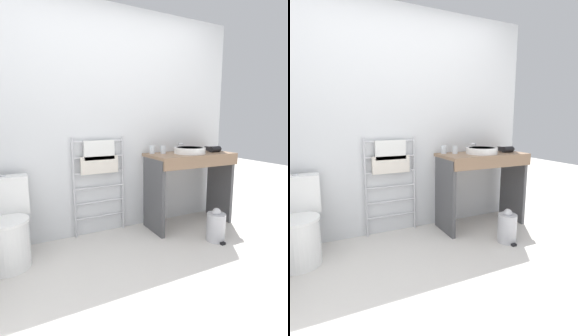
# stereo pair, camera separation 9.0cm
# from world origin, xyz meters

# --- Properties ---
(ground_plane) EXTENTS (12.00, 12.00, 0.00)m
(ground_plane) POSITION_xyz_m (0.00, 0.00, 0.00)
(ground_plane) COLOR silver
(wall_back) EXTENTS (3.10, 0.12, 2.48)m
(wall_back) POSITION_xyz_m (0.00, 1.50, 1.24)
(wall_back) COLOR silver
(wall_back) RESTS_ON ground_plane
(toilet) EXTENTS (0.41, 0.51, 0.78)m
(toilet) POSITION_xyz_m (-1.13, 1.14, 0.33)
(toilet) COLOR white
(toilet) RESTS_ON ground_plane
(towel_radiator) EXTENTS (0.58, 0.06, 1.09)m
(towel_radiator) POSITION_xyz_m (-0.19, 1.39, 0.78)
(towel_radiator) COLOR silver
(towel_radiator) RESTS_ON ground_plane
(vanity_counter) EXTENTS (1.02, 0.52, 0.89)m
(vanity_counter) POSITION_xyz_m (0.85, 1.15, 0.61)
(vanity_counter) COLOR #84664C
(vanity_counter) RESTS_ON ground_plane
(sink_basin) EXTENTS (0.37, 0.37, 0.07)m
(sink_basin) POSITION_xyz_m (0.83, 1.14, 0.93)
(sink_basin) COLOR white
(sink_basin) RESTS_ON vanity_counter
(faucet) EXTENTS (0.02, 0.10, 0.11)m
(faucet) POSITION_xyz_m (0.83, 1.33, 0.96)
(faucet) COLOR silver
(faucet) RESTS_ON vanity_counter
(cup_near_wall) EXTENTS (0.06, 0.06, 0.09)m
(cup_near_wall) POSITION_xyz_m (0.43, 1.33, 0.94)
(cup_near_wall) COLOR silver
(cup_near_wall) RESTS_ON vanity_counter
(cup_near_edge) EXTENTS (0.06, 0.06, 0.09)m
(cup_near_edge) POSITION_xyz_m (0.55, 1.28, 0.93)
(cup_near_edge) COLOR silver
(cup_near_edge) RESTS_ON vanity_counter
(hair_dryer) EXTENTS (0.18, 0.17, 0.07)m
(hair_dryer) POSITION_xyz_m (1.20, 1.12, 0.92)
(hair_dryer) COLOR black
(hair_dryer) RESTS_ON vanity_counter
(trash_bin) EXTENTS (0.20, 0.23, 0.36)m
(trash_bin) POSITION_xyz_m (0.84, 0.65, 0.16)
(trash_bin) COLOR #B7B7BC
(trash_bin) RESTS_ON ground_plane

